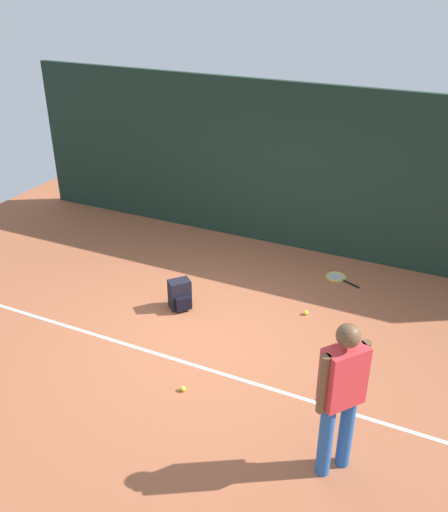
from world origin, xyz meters
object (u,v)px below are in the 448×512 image
at_px(tennis_player, 341,392).
at_px(tennis_racket, 337,277).
at_px(tennis_ball_by_fence, 183,389).
at_px(tennis_ball_near_player, 306,313).
at_px(backpack, 180,295).

relative_size(tennis_player, tennis_racket, 2.69).
xyz_separation_m(tennis_player, tennis_ball_by_fence, (-1.87, 0.35, -0.93)).
bearing_deg(tennis_ball_by_fence, tennis_player, -10.53).
bearing_deg(tennis_player, tennis_racket, -127.66).
height_order(tennis_player, tennis_ball_near_player, tennis_player).
xyz_separation_m(backpack, tennis_ball_near_player, (1.70, 0.59, -0.18)).
height_order(tennis_ball_near_player, tennis_ball_by_fence, same).
bearing_deg(tennis_ball_by_fence, tennis_racket, 74.30).
relative_size(backpack, tennis_ball_by_fence, 6.67).
relative_size(tennis_racket, tennis_ball_by_fence, 9.59).
distance_m(tennis_player, tennis_ball_by_fence, 2.12).
distance_m(tennis_racket, backpack, 2.57).
bearing_deg(tennis_racket, tennis_ball_by_fence, 97.49).
height_order(tennis_player, tennis_ball_by_fence, tennis_player).
distance_m(tennis_player, tennis_racket, 3.92).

